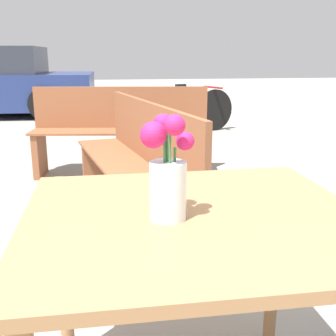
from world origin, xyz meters
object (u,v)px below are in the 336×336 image
(bench_middle, at_px, (138,160))
(bench_near, at_px, (121,127))
(flower_vase, at_px, (167,178))
(table_front, at_px, (194,246))
(bicycle, at_px, (190,111))

(bench_middle, bearing_deg, bench_near, 92.09)
(flower_vase, bearing_deg, table_front, 18.98)
(table_front, relative_size, bench_near, 0.53)
(bicycle, bearing_deg, flower_vase, -102.41)
(flower_vase, bearing_deg, bench_near, 89.82)
(bench_near, distance_m, bicycle, 2.40)
(table_front, distance_m, flower_vase, 0.23)
(table_front, relative_size, bicycle, 0.63)
(flower_vase, xyz_separation_m, bench_near, (0.01, 3.06, -0.37))
(flower_vase, relative_size, bench_middle, 0.15)
(flower_vase, height_order, bicycle, flower_vase)
(flower_vase, xyz_separation_m, bench_middle, (0.06, 1.70, -0.37))
(flower_vase, height_order, bench_near, flower_vase)
(bench_middle, bearing_deg, table_front, -89.30)
(table_front, distance_m, bench_middle, 1.68)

